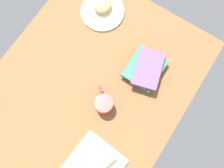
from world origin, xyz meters
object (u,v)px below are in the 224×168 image
(breakfast_wrap, at_px, (102,162))
(round_plate, at_px, (103,12))
(square_plate, at_px, (94,166))
(coffee_mug, at_px, (104,104))
(book_stack, at_px, (146,69))
(scone_pastry, at_px, (102,5))

(breakfast_wrap, bearing_deg, round_plate, -40.23)
(square_plate, relative_size, coffee_mug, 1.99)
(book_stack, bearing_deg, square_plate, -175.43)
(breakfast_wrap, bearing_deg, book_stack, -66.29)
(book_stack, bearing_deg, scone_pastry, 64.70)
(book_stack, distance_m, coffee_mug, 0.26)
(round_plate, height_order, breakfast_wrap, breakfast_wrap)
(scone_pastry, distance_m, coffee_mug, 0.51)
(book_stack, bearing_deg, breakfast_wrap, -172.55)
(round_plate, relative_size, scone_pastry, 2.39)
(square_plate, xyz_separation_m, breakfast_wrap, (0.03, -0.02, 0.04))
(scone_pastry, distance_m, square_plate, 0.79)
(square_plate, distance_m, coffee_mug, 0.28)
(round_plate, relative_size, coffee_mug, 2.03)
(breakfast_wrap, bearing_deg, square_plate, 74.60)
(square_plate, height_order, book_stack, book_stack)
(round_plate, bearing_deg, book_stack, -114.07)
(scone_pastry, height_order, square_plate, scone_pastry)
(round_plate, distance_m, breakfast_wrap, 0.75)
(square_plate, height_order, breakfast_wrap, breakfast_wrap)
(round_plate, distance_m, book_stack, 0.39)
(round_plate, bearing_deg, breakfast_wrap, -146.49)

